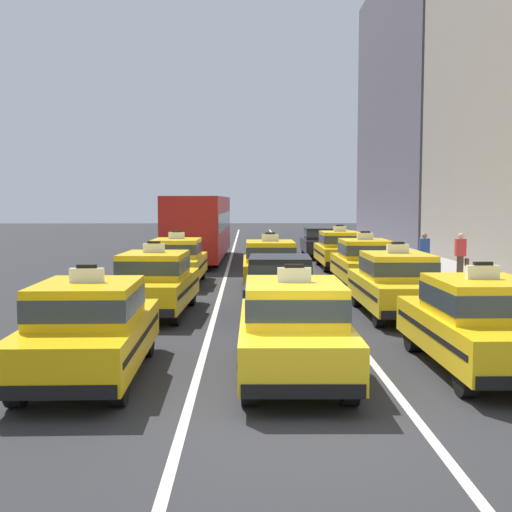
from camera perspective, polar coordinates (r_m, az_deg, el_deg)
ground_plane at (r=8.87m, az=4.17°, el=-14.99°), size 160.00×160.00×0.00m
lane_stripe_left_center at (r=28.49m, az=-2.51°, el=-1.22°), size 0.14×80.00×0.01m
lane_stripe_center_right at (r=28.57m, az=3.92°, el=-1.21°), size 0.14×80.00×0.01m
sidewalk_curb at (r=24.80m, az=17.90°, el=-2.19°), size 4.00×90.00×0.15m
taxi_left_nearest at (r=11.39m, az=-14.37°, el=-6.10°), size 1.90×4.59×1.96m
taxi_left_second at (r=17.43m, az=-8.82°, el=-2.24°), size 2.00×4.63×1.96m
taxi_left_third at (r=23.53m, az=-6.91°, el=-0.39°), size 1.90×4.59×1.96m
bus_left_fourth at (r=32.87m, az=-4.92°, el=2.75°), size 2.71×11.24×3.22m
taxi_center_nearest at (r=11.11m, az=3.31°, el=-6.22°), size 1.86×4.58×1.96m
sedan_center_second at (r=17.00m, az=2.08°, el=-2.47°), size 1.90×4.36×1.58m
taxi_center_third at (r=22.02m, az=1.23°, el=-0.72°), size 1.83×4.56×1.96m
taxi_right_nearest at (r=12.16m, az=18.93°, el=-5.52°), size 1.86×4.58×1.96m
taxi_right_second at (r=17.37m, az=12.15°, el=-2.32°), size 1.84×4.57×1.96m
taxi_right_third at (r=23.21m, az=9.44°, el=-0.50°), size 1.84×4.57×1.96m
taxi_right_fourth at (r=29.19m, az=7.29°, el=0.61°), size 1.84×4.57×1.96m
sedan_right_fifth at (r=34.94m, az=5.59°, el=1.27°), size 1.80×4.32×1.58m
pedestrian_near_crosswalk at (r=24.53m, az=17.46°, el=-0.06°), size 0.47×0.24×1.71m
pedestrian_by_storefront at (r=25.14m, az=14.52°, el=0.07°), size 0.47×0.24×1.67m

